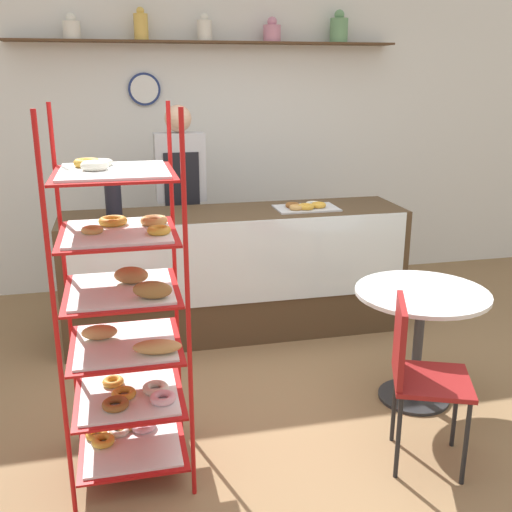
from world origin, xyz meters
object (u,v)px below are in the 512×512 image
pastry_rack (125,315)px  cafe_table (420,318)px  cafe_chair (416,366)px  donut_tray_counter (305,207)px  person_worker (181,201)px  coffee_carafe (113,194)px

pastry_rack → cafe_table: 1.79m
cafe_chair → donut_tray_counter: (-0.02, 1.81, 0.44)m
person_worker → donut_tray_counter: person_worker is taller
pastry_rack → coffee_carafe: pastry_rack is taller
pastry_rack → cafe_table: pastry_rack is taller
cafe_chair → donut_tray_counter: bearing=22.8°
person_worker → donut_tray_counter: bearing=-32.6°
pastry_rack → cafe_chair: size_ratio=2.07×
person_worker → cafe_table: 2.23m
cafe_chair → coffee_carafe: size_ratio=2.52×
person_worker → coffee_carafe: size_ratio=4.92×
cafe_chair → coffee_carafe: bearing=60.1°
cafe_table → cafe_chair: cafe_chair is taller
donut_tray_counter → coffee_carafe: bearing=178.3°
pastry_rack → coffee_carafe: bearing=91.2°
pastry_rack → donut_tray_counter: 2.08m
cafe_chair → person_worker: bearing=43.0°
cafe_table → cafe_chair: 0.65m
coffee_carafe → donut_tray_counter: bearing=-1.7°
cafe_table → coffee_carafe: bearing=144.0°
pastry_rack → donut_tray_counter: bearing=47.7°
person_worker → coffee_carafe: person_worker is taller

